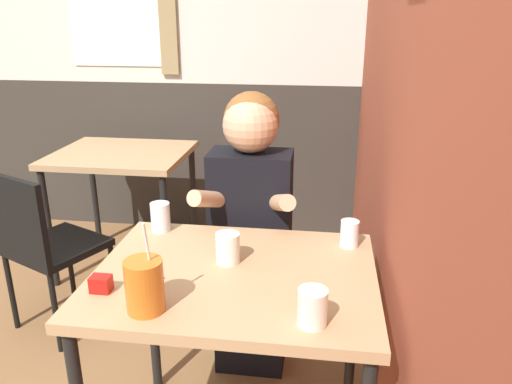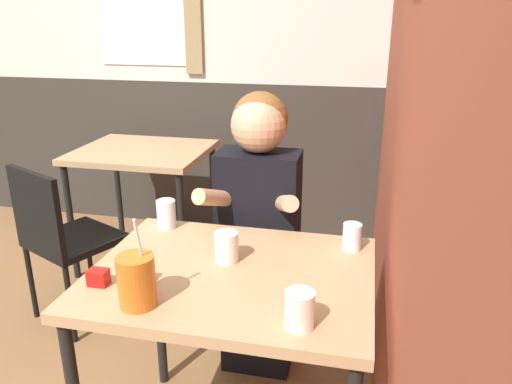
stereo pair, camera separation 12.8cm
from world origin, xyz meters
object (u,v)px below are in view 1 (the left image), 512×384
Objects in this scene: background_table at (122,166)px; person_seated at (251,229)px; main_table at (235,294)px; cocktail_pitcher at (145,286)px; chair_near_window at (43,241)px.

person_seated is at bearing -42.55° from background_table.
background_table is (-0.95, 1.38, -0.01)m from main_table.
chair_near_window is at bearing 133.99° from cocktail_pitcher.
cocktail_pitcher is at bearing -65.40° from background_table.
main_table is at bearing 50.63° from cocktail_pitcher.
cocktail_pitcher is at bearing -102.91° from person_seated.
cocktail_pitcher reaches higher than main_table.
main_table is at bearing -55.38° from background_table.
main_table is 0.53m from person_seated.
cocktail_pitcher is at bearing -21.10° from chair_near_window.
background_table is 1.26m from person_seated.
chair_near_window reaches higher than background_table.
person_seated is 4.66× the size of cocktail_pitcher.
chair_near_window is 1.30m from cocktail_pitcher.
main_table is at bearing -6.33° from chair_near_window.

